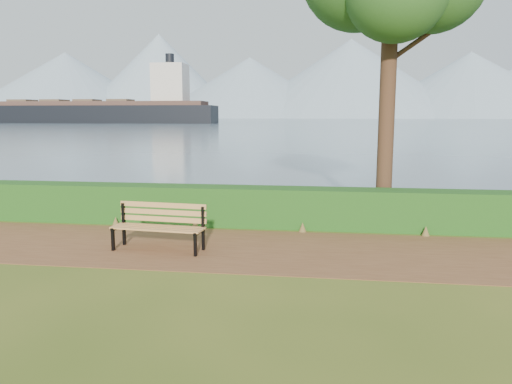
# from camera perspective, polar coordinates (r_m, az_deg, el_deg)

# --- Properties ---
(ground) EXTENTS (140.00, 140.00, 0.00)m
(ground) POSITION_cam_1_polar(r_m,az_deg,el_deg) (10.50, -4.03, -6.88)
(ground) COLOR #3C5317
(ground) RESTS_ON ground
(path) EXTENTS (40.00, 3.40, 0.01)m
(path) POSITION_cam_1_polar(r_m,az_deg,el_deg) (10.78, -3.70, -6.43)
(path) COLOR brown
(path) RESTS_ON ground
(hedge) EXTENTS (32.00, 0.85, 1.00)m
(hedge) POSITION_cam_1_polar(r_m,az_deg,el_deg) (12.87, -1.64, -1.63)
(hedge) COLOR #1A4614
(hedge) RESTS_ON ground
(water) EXTENTS (700.00, 510.00, 0.00)m
(water) POSITION_cam_1_polar(r_m,az_deg,el_deg) (269.90, 7.66, 8.20)
(water) COLOR slate
(water) RESTS_ON ground
(mountains) EXTENTS (585.00, 190.00, 70.00)m
(mountains) POSITION_cam_1_polar(r_m,az_deg,el_deg) (416.82, 6.62, 12.24)
(mountains) COLOR #7E97A9
(mountains) RESTS_ON ground
(bench) EXTENTS (2.01, 0.76, 0.98)m
(bench) POSITION_cam_1_polar(r_m,az_deg,el_deg) (10.75, -10.94, -3.54)
(bench) COLOR black
(bench) RESTS_ON ground
(cargo_ship) EXTENTS (77.83, 13.70, 23.56)m
(cargo_ship) POSITION_cam_1_polar(r_m,az_deg,el_deg) (168.71, -16.96, 8.72)
(cargo_ship) COLOR black
(cargo_ship) RESTS_ON ground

